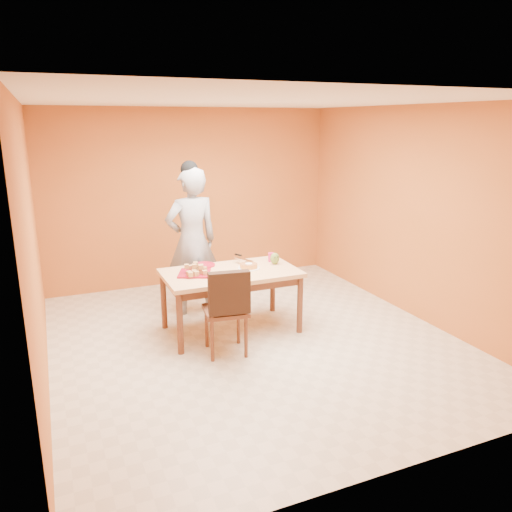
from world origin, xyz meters
name	(u,v)px	position (x,y,z in m)	size (l,w,h in m)	color
floor	(254,340)	(0.00, 0.00, 0.00)	(5.00, 5.00, 0.00)	silver
ceiling	(254,101)	(0.00, 0.00, 2.70)	(5.00, 5.00, 0.00)	white
wall_back	(192,197)	(0.00, 2.50, 1.35)	(4.50, 4.50, 0.00)	#C5682D
wall_left	(33,248)	(-2.25, 0.00, 1.35)	(5.00, 5.00, 0.00)	#C5682D
wall_right	(416,214)	(2.25, 0.00, 1.35)	(5.00, 5.00, 0.00)	#C5682D
dining_table	(231,279)	(-0.14, 0.39, 0.67)	(1.60, 0.90, 0.76)	#EAB37A
dining_chair	(226,309)	(-0.41, -0.17, 0.52)	(0.53, 0.60, 1.00)	brown
pastry_pile	(194,268)	(-0.58, 0.44, 0.83)	(0.32, 0.32, 0.10)	tan
person	(192,242)	(-0.39, 1.19, 0.97)	(0.71, 0.46, 1.94)	gray
pastry_platter	(194,273)	(-0.58, 0.44, 0.77)	(0.36, 0.36, 0.02)	maroon
red_dinner_plate	(204,265)	(-0.37, 0.74, 0.77)	(0.28, 0.28, 0.02)	maroon
white_cake_plate	(249,268)	(0.10, 0.40, 0.77)	(0.27, 0.27, 0.01)	white
sponge_cake	(249,266)	(0.10, 0.40, 0.80)	(0.21, 0.21, 0.05)	gold
cake_server	(244,260)	(0.11, 0.58, 0.83)	(0.06, 0.29, 0.01)	silver
egg_ornament	(275,259)	(0.47, 0.45, 0.83)	(0.12, 0.09, 0.15)	olive
magenta_glass	(271,257)	(0.48, 0.59, 0.82)	(0.08, 0.08, 0.11)	#C91E58
checker_tin	(274,259)	(0.54, 0.63, 0.77)	(0.09, 0.09, 0.03)	#37220F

